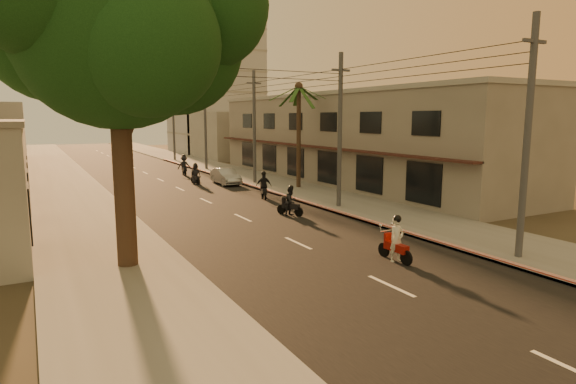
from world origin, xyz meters
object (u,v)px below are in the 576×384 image
at_px(broadleaf_tree, 127,23).
at_px(scooter_far_b, 184,166).
at_px(parked_car, 226,176).
at_px(palm_tree, 299,92).
at_px(scooter_red, 396,241).
at_px(scooter_mid_a, 291,202).
at_px(scooter_mid_b, 264,186).
at_px(scooter_far_a, 196,175).

distance_m(broadleaf_tree, scooter_far_b, 28.73).
bearing_deg(parked_car, broadleaf_tree, -118.43).
height_order(palm_tree, scooter_red, palm_tree).
distance_m(scooter_mid_a, scooter_far_b, 20.87).
bearing_deg(palm_tree, scooter_mid_a, -122.02).
bearing_deg(scooter_red, scooter_mid_a, 85.77).
bearing_deg(palm_tree, scooter_far_b, 113.15).
distance_m(palm_tree, scooter_mid_a, 12.03).
distance_m(broadleaf_tree, scooter_mid_b, 16.81).
relative_size(scooter_red, scooter_mid_b, 0.98).
xyz_separation_m(broadleaf_tree, scooter_mid_b, (10.28, 10.90, -7.63)).
distance_m(scooter_far_b, parked_car, 7.56).
height_order(scooter_mid_a, scooter_mid_b, scooter_mid_b).
relative_size(broadleaf_tree, scooter_red, 6.68).
distance_m(palm_tree, scooter_mid_b, 8.21).
bearing_deg(palm_tree, broadleaf_tree, -136.52).
height_order(scooter_mid_b, scooter_far_a, scooter_mid_b).
distance_m(palm_tree, scooter_red, 20.01).
height_order(broadleaf_tree, scooter_mid_b, broadleaf_tree).
xyz_separation_m(scooter_far_a, scooter_far_b, (0.88, 6.14, 0.12)).
relative_size(broadleaf_tree, scooter_far_b, 6.08).
xyz_separation_m(scooter_mid_a, scooter_mid_b, (1.08, 5.69, 0.07)).
bearing_deg(parked_car, scooter_red, -93.92).
bearing_deg(scooter_far_b, scooter_mid_a, -82.40).
bearing_deg(scooter_red, scooter_mid_b, 83.20).
bearing_deg(scooter_far_a, scooter_far_b, 77.82).
relative_size(broadleaf_tree, scooter_mid_b, 6.54).
bearing_deg(parked_car, scooter_far_a, 148.91).
relative_size(scooter_red, scooter_far_b, 0.91).
xyz_separation_m(scooter_red, scooter_mid_b, (1.73, 15.01, 0.07)).
distance_m(scooter_mid_b, parked_car, 7.73).
relative_size(palm_tree, scooter_red, 4.53).
relative_size(palm_tree, parked_car, 2.08).
bearing_deg(scooter_far_a, broadleaf_tree, -117.18).
xyz_separation_m(scooter_red, scooter_mid_a, (0.65, 9.32, 0.00)).
distance_m(scooter_red, scooter_mid_a, 9.34).
bearing_deg(scooter_mid_a, scooter_mid_b, 53.96).
distance_m(scooter_far_a, scooter_far_b, 6.21).
xyz_separation_m(broadleaf_tree, scooter_far_a, (8.51, 19.93, -7.70)).
distance_m(scooter_red, scooter_far_b, 30.21).
distance_m(scooter_mid_a, scooter_far_a, 14.75).
bearing_deg(scooter_far_a, scooter_red, -93.96).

